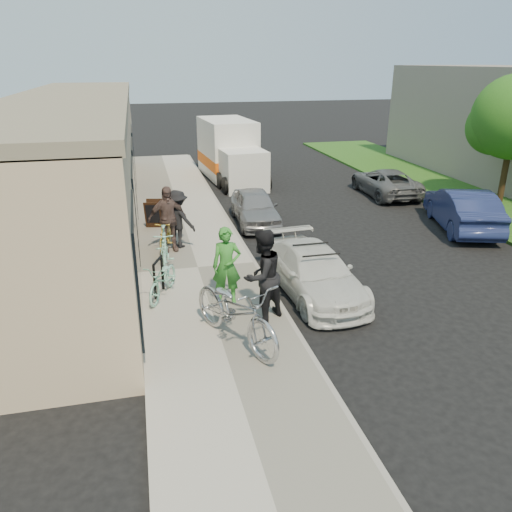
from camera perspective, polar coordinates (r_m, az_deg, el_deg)
ground at (r=11.07m, az=5.70°, el=-6.92°), size 120.00×120.00×0.00m
sidewalk at (r=13.30m, az=-6.66°, el=-1.56°), size 3.00×34.00×0.15m
curb at (r=13.54m, az=-0.13°, el=-1.03°), size 0.12×34.00×0.13m
storefront at (r=17.57m, az=-19.71°, el=10.00°), size 3.60×20.00×4.22m
bike_rack at (r=11.70m, az=-11.10°, el=-1.95°), size 0.26×0.58×0.87m
sandwich_board at (r=16.58m, az=-11.61°, el=4.76°), size 0.64×0.65×0.88m
sedan_white at (r=11.91m, az=6.65°, el=-1.82°), size 1.81×3.97×1.17m
sedan_silver at (r=17.05m, az=-0.11°, el=5.60°), size 1.53×3.48×1.17m
moving_truck at (r=23.64m, az=-2.97°, el=11.58°), size 2.50×5.64×2.70m
far_car_blue at (r=17.83m, az=22.50°, el=5.00°), size 2.57×4.39×1.37m
far_car_gray at (r=21.54m, az=14.55°, el=8.19°), size 1.99×4.02×1.10m
tandem_bike at (r=9.49m, az=-2.31°, el=-6.33°), size 1.88×2.70×1.34m
woman_rider at (r=10.99m, az=-3.37°, el=-1.14°), size 0.70×0.52×1.75m
man_standing at (r=10.21m, az=0.73°, el=-2.26°), size 1.21×1.14×1.97m
cruiser_bike_a at (r=13.22m, az=-10.43°, el=0.91°), size 0.62×1.79×1.06m
cruiser_bike_b at (r=11.63m, az=-10.58°, el=-2.62°), size 1.15×1.69×0.84m
cruiser_bike_c at (r=14.54m, az=-10.32°, el=2.49°), size 0.79×1.55×0.90m
bystander_a at (r=14.53m, az=-8.94°, el=4.19°), size 1.24×1.18×1.69m
bystander_b at (r=14.24m, az=-10.09°, el=4.18°), size 1.17×0.67×1.88m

